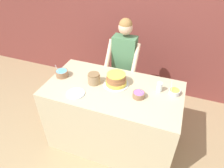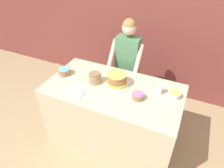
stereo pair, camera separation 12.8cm
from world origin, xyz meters
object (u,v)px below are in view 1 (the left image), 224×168
cake (116,80)px  stoneware_jar (94,79)px  frosting_bowl_yellow (174,92)px  ceramic_plate (76,94)px  frosting_bowl_purple (139,95)px  person_baker (124,60)px  drinking_glass (159,87)px  frosting_bowl_blue (62,73)px

cake → stoneware_jar: cake is taller
frosting_bowl_yellow → ceramic_plate: (-1.06, -0.39, -0.03)m
stoneware_jar → frosting_bowl_purple: bearing=-6.9°
person_baker → frosting_bowl_yellow: size_ratio=9.08×
frosting_bowl_yellow → frosting_bowl_purple: 0.42m
frosting_bowl_yellow → ceramic_plate: frosting_bowl_yellow is taller
stoneware_jar → cake: bearing=14.1°
frosting_bowl_purple → stoneware_jar: frosting_bowl_purple is taller
frosting_bowl_yellow → ceramic_plate: bearing=-159.6°
frosting_bowl_purple → ceramic_plate: 0.72m
frosting_bowl_yellow → drinking_glass: 0.18m
frosting_bowl_purple → drinking_glass: (0.19, 0.18, 0.02)m
cake → ceramic_plate: size_ratio=1.45×
frosting_bowl_yellow → ceramic_plate: size_ratio=0.82×
cake → frosting_bowl_purple: size_ratio=1.72×
frosting_bowl_yellow → stoneware_jar: (-0.95, -0.13, 0.03)m
frosting_bowl_blue → drinking_glass: 1.23m
drinking_glass → cake: bearing=-174.6°
frosting_bowl_purple → frosting_bowl_blue: 1.03m
cake → stoneware_jar: bearing=-165.9°
stoneware_jar → frosting_bowl_blue: bearing=-179.5°
ceramic_plate → stoneware_jar: stoneware_jar is taller
person_baker → frosting_bowl_blue: person_baker is taller
person_baker → ceramic_plate: 0.95m
cake → frosting_bowl_blue: size_ratio=1.67×
frosting_bowl_purple → stoneware_jar: bearing=173.1°
drinking_glass → ceramic_plate: size_ratio=0.56×
drinking_glass → person_baker: bearing=138.8°
ceramic_plate → stoneware_jar: 0.30m
frosting_bowl_purple → person_baker: bearing=119.4°
frosting_bowl_purple → drinking_glass: frosting_bowl_purple is taller
person_baker → frosting_bowl_purple: person_baker is taller
cake → drinking_glass: bearing=5.4°
person_baker → cake: bearing=-82.1°
cake → ceramic_plate: cake is taller
person_baker → frosting_bowl_purple: (0.39, -0.70, 0.02)m
person_baker → frosting_bowl_blue: bearing=-135.0°
frosting_bowl_blue → drinking_glass: (1.22, 0.12, 0.02)m
person_baker → frosting_bowl_yellow: bearing=-33.5°
frosting_bowl_purple → ceramic_plate: bearing=-164.1°
frosting_bowl_blue → stoneware_jar: bearing=0.5°
cake → drinking_glass: cake is taller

